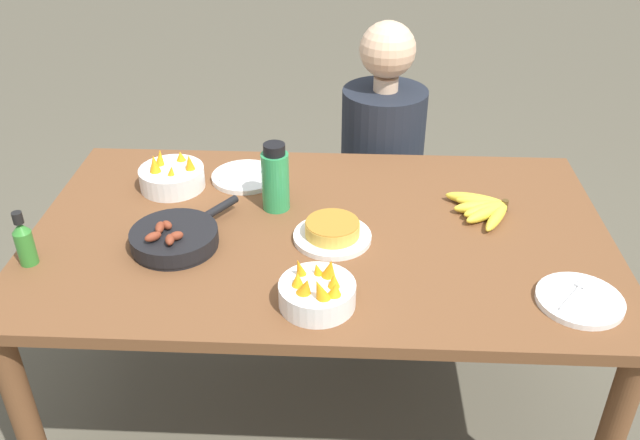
# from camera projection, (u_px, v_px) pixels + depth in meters

# --- Properties ---
(ground_plane) EXTENTS (14.00, 14.00, 0.00)m
(ground_plane) POSITION_uv_depth(u_px,v_px,m) (320.00, 412.00, 2.35)
(ground_plane) COLOR #565142
(dining_table) EXTENTS (1.65, 0.98, 0.76)m
(dining_table) POSITION_uv_depth(u_px,v_px,m) (320.00, 255.00, 1.99)
(dining_table) COLOR brown
(dining_table) RESTS_ON ground_plane
(banana_bunch) EXTENTS (0.19, 0.22, 0.04)m
(banana_bunch) POSITION_uv_depth(u_px,v_px,m) (484.00, 208.00, 2.01)
(banana_bunch) COLOR yellow
(banana_bunch) RESTS_ON dining_table
(skillet) EXTENTS (0.27, 0.33, 0.08)m
(skillet) POSITION_uv_depth(u_px,v_px,m) (175.00, 238.00, 1.86)
(skillet) COLOR black
(skillet) RESTS_ON dining_table
(frittata_plate_center) EXTENTS (0.22, 0.22, 0.06)m
(frittata_plate_center) POSITION_uv_depth(u_px,v_px,m) (332.00, 232.00, 1.89)
(frittata_plate_center) COLOR white
(frittata_plate_center) RESTS_ON dining_table
(empty_plate_near_front) EXTENTS (0.22, 0.22, 0.02)m
(empty_plate_near_front) POSITION_uv_depth(u_px,v_px,m) (245.00, 177.00, 2.19)
(empty_plate_near_front) COLOR white
(empty_plate_near_front) RESTS_ON dining_table
(empty_plate_far_left) EXTENTS (0.21, 0.21, 0.02)m
(empty_plate_far_left) POSITION_uv_depth(u_px,v_px,m) (580.00, 300.00, 1.66)
(empty_plate_far_left) COLOR white
(empty_plate_far_left) RESTS_ON dining_table
(fruit_bowl_mango) EXTENTS (0.19, 0.19, 0.12)m
(fruit_bowl_mango) POSITION_uv_depth(u_px,v_px,m) (317.00, 292.00, 1.63)
(fruit_bowl_mango) COLOR white
(fruit_bowl_mango) RESTS_ON dining_table
(fruit_bowl_citrus) EXTENTS (0.20, 0.20, 0.12)m
(fruit_bowl_citrus) POSITION_uv_depth(u_px,v_px,m) (172.00, 176.00, 2.13)
(fruit_bowl_citrus) COLOR white
(fruit_bowl_citrus) RESTS_ON dining_table
(water_bottle) EXTENTS (0.08, 0.08, 0.21)m
(water_bottle) POSITION_uv_depth(u_px,v_px,m) (275.00, 178.00, 1.99)
(water_bottle) COLOR #2D9351
(water_bottle) RESTS_ON dining_table
(hot_sauce_bottle) EXTENTS (0.05, 0.05, 0.16)m
(hot_sauce_bottle) POSITION_uv_depth(u_px,v_px,m) (24.00, 241.00, 1.77)
(hot_sauce_bottle) COLOR #337F2D
(hot_sauce_bottle) RESTS_ON dining_table
(person_figure) EXTENTS (0.34, 0.34, 1.16)m
(person_figure) POSITION_uv_depth(u_px,v_px,m) (380.00, 193.00, 2.67)
(person_figure) COLOR black
(person_figure) RESTS_ON ground_plane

